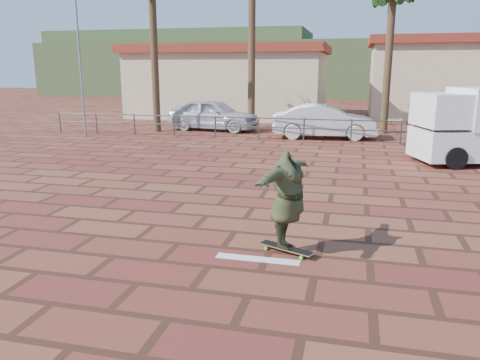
# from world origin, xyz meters

# --- Properties ---
(ground) EXTENTS (120.00, 120.00, 0.00)m
(ground) POSITION_xyz_m (0.00, 0.00, 0.00)
(ground) COLOR brown
(ground) RESTS_ON ground
(paint_stripe) EXTENTS (1.40, 0.22, 0.01)m
(paint_stripe) POSITION_xyz_m (0.70, -1.20, 0.00)
(paint_stripe) COLOR white
(paint_stripe) RESTS_ON ground
(guardrail) EXTENTS (24.06, 0.06, 1.00)m
(guardrail) POSITION_xyz_m (0.00, 12.00, 0.68)
(guardrail) COLOR #47494F
(guardrail) RESTS_ON ground
(flagpole) EXTENTS (1.30, 0.10, 8.00)m
(flagpole) POSITION_xyz_m (-9.87, 11.00, 4.64)
(flagpole) COLOR gray
(flagpole) RESTS_ON ground
(building_west) EXTENTS (12.60, 7.60, 4.50)m
(building_west) POSITION_xyz_m (-6.00, 22.00, 2.28)
(building_west) COLOR beige
(building_west) RESTS_ON ground
(building_east) EXTENTS (10.60, 6.60, 5.00)m
(building_east) POSITION_xyz_m (8.00, 24.00, 2.54)
(building_east) COLOR beige
(building_east) RESTS_ON ground
(hill_front) EXTENTS (70.00, 18.00, 6.00)m
(hill_front) POSITION_xyz_m (0.00, 50.00, 3.00)
(hill_front) COLOR #384C28
(hill_front) RESTS_ON ground
(hill_back) EXTENTS (35.00, 14.00, 8.00)m
(hill_back) POSITION_xyz_m (-22.00, 56.00, 4.00)
(hill_back) COLOR #384C28
(hill_back) RESTS_ON ground
(longboard) EXTENTS (1.02, 0.61, 0.10)m
(longboard) POSITION_xyz_m (1.12, -0.81, 0.08)
(longboard) COLOR olive
(longboard) RESTS_ON ground
(skateboarder) EXTENTS (1.01, 2.12, 1.67)m
(skateboarder) POSITION_xyz_m (1.12, -0.81, 0.93)
(skateboarder) COLOR #31381E
(skateboarder) RESTS_ON longboard
(car_silver) EXTENTS (4.86, 2.49, 1.58)m
(car_silver) POSITION_xyz_m (-4.90, 14.65, 0.79)
(car_silver) COLOR silver
(car_silver) RESTS_ON ground
(car_white) EXTENTS (4.75, 2.08, 1.52)m
(car_white) POSITION_xyz_m (0.80, 13.09, 0.76)
(car_white) COLOR silver
(car_white) RESTS_ON ground
(street_sign) EXTENTS (0.44, 0.07, 2.17)m
(street_sign) POSITION_xyz_m (6.42, 11.59, 1.52)
(street_sign) COLOR gray
(street_sign) RESTS_ON ground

